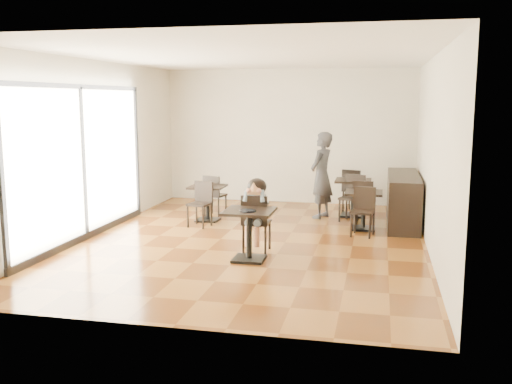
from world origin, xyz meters
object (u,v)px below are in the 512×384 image
(chair_mid_a, at_px, (364,202))
(chair_back_a, at_px, (354,190))
(adult_patron, at_px, (321,175))
(chair_left_b, at_px, (199,204))
(child, at_px, (257,215))
(cafe_table_mid, at_px, (363,211))
(child_table, at_px, (249,235))
(chair_back_b, at_px, (352,199))
(chair_mid_b, at_px, (363,212))
(cafe_table_back, at_px, (353,198))
(chair_left_a, at_px, (215,195))
(cafe_table_left, at_px, (208,203))
(child_chair, at_px, (257,223))

(chair_mid_a, bearing_deg, chair_back_a, -69.00)
(adult_patron, relative_size, chair_left_b, 2.06)
(child, bearing_deg, cafe_table_mid, 50.15)
(child, bearing_deg, chair_left_b, 133.51)
(child_table, relative_size, chair_left_b, 0.90)
(chair_left_b, bearing_deg, child_table, -43.03)
(cafe_table_mid, xyz_separation_m, chair_back_b, (-0.26, 0.70, 0.11))
(chair_mid_a, distance_m, chair_back_a, 1.28)
(child, distance_m, chair_mid_b, 2.21)
(child_table, distance_m, chair_back_a, 4.57)
(cafe_table_back, bearing_deg, chair_left_a, -168.74)
(cafe_table_left, bearing_deg, chair_mid_a, 7.69)
(cafe_table_left, relative_size, chair_back_b, 0.77)
(chair_back_b, bearing_deg, chair_mid_a, -10.45)
(child_chair, relative_size, chair_mid_b, 1.08)
(chair_left_a, relative_size, chair_back_b, 0.93)
(child_chair, height_order, chair_back_a, child_chair)
(cafe_table_left, height_order, chair_left_a, chair_left_a)
(chair_mid_b, bearing_deg, chair_back_a, 105.55)
(child_table, xyz_separation_m, adult_patron, (0.76, 3.50, 0.51))
(chair_mid_a, bearing_deg, chair_left_a, 6.99)
(child, xyz_separation_m, chair_back_b, (1.41, 2.70, -0.13))
(child, xyz_separation_m, adult_patron, (0.76, 2.95, 0.30))
(child, xyz_separation_m, chair_back_a, (1.41, 3.80, -0.13))
(child_table, relative_size, child_chair, 0.83)
(child_chair, bearing_deg, cafe_table_left, -54.89)
(chair_left_b, height_order, chair_back_b, chair_back_b)
(cafe_table_mid, distance_m, cafe_table_back, 1.28)
(chair_mid_b, xyz_separation_m, chair_left_a, (-3.16, 1.22, -0.00))
(chair_mid_b, bearing_deg, child_chair, -129.81)
(chair_left_a, bearing_deg, chair_back_b, -167.61)
(cafe_table_mid, bearing_deg, adult_patron, 133.78)
(adult_patron, bearing_deg, cafe_table_left, -50.28)
(child_table, relative_size, chair_mid_b, 0.90)
(child_chair, distance_m, chair_left_b, 2.17)
(adult_patron, height_order, chair_mid_b, adult_patron)
(child_chair, height_order, chair_mid_b, child_chair)
(adult_patron, xyz_separation_m, chair_mid_b, (0.91, -1.50, -0.46))
(cafe_table_mid, height_order, chair_back_b, chair_back_b)
(child_table, bearing_deg, chair_mid_b, 50.15)
(cafe_table_back, bearing_deg, adult_patron, -155.22)
(child_chair, xyz_separation_m, cafe_table_back, (1.41, 3.25, -0.08))
(cafe_table_mid, height_order, chair_mid_b, chair_mid_b)
(cafe_table_left, bearing_deg, child, -54.89)
(adult_patron, height_order, chair_mid_a, adult_patron)
(chair_mid_a, xyz_separation_m, chair_back_b, (-0.26, 0.15, 0.03))
(adult_patron, height_order, cafe_table_mid, adult_patron)
(chair_mid_a, height_order, chair_back_a, chair_back_a)
(cafe_table_left, xyz_separation_m, chair_back_a, (2.90, 1.68, 0.11))
(chair_mid_b, relative_size, chair_left_a, 1.01)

